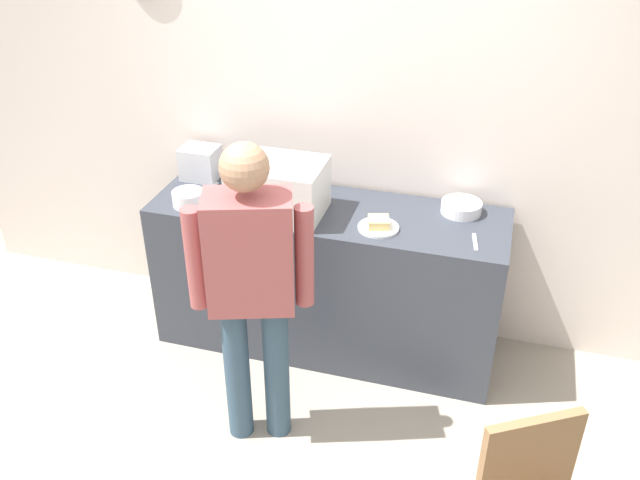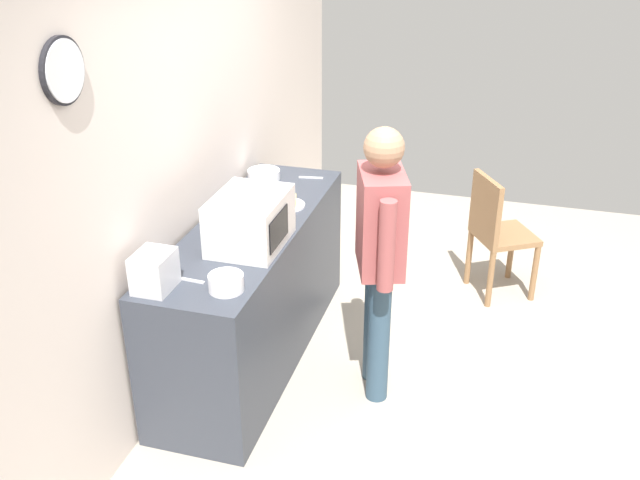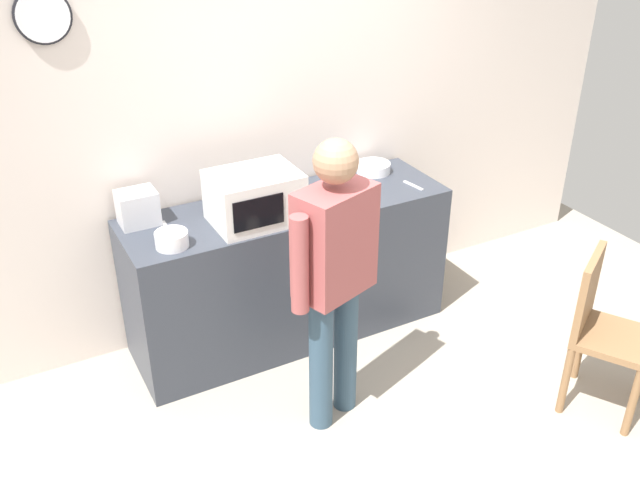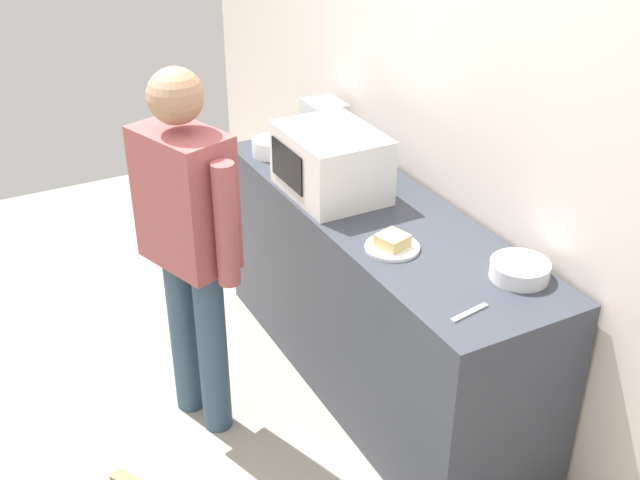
# 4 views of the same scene
# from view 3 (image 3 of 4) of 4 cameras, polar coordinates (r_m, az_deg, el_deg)

# --- Properties ---
(ground_plane) EXTENTS (6.00, 6.00, 0.00)m
(ground_plane) POSITION_cam_3_polar(r_m,az_deg,el_deg) (4.00, 6.41, -16.14)
(ground_plane) COLOR #9E9384
(back_wall) EXTENTS (5.40, 0.13, 2.60)m
(back_wall) POSITION_cam_3_polar(r_m,az_deg,el_deg) (4.49, -4.30, 9.07)
(back_wall) COLOR silver
(back_wall) RESTS_ON ground_plane
(kitchen_counter) EXTENTS (2.03, 0.62, 0.94)m
(kitchen_counter) POSITION_cam_3_polar(r_m,az_deg,el_deg) (4.52, -2.53, -2.49)
(kitchen_counter) COLOR #333842
(kitchen_counter) RESTS_ON ground_plane
(microwave) EXTENTS (0.50, 0.39, 0.30)m
(microwave) POSITION_cam_3_polar(r_m,az_deg,el_deg) (4.05, -5.31, 3.45)
(microwave) COLOR silver
(microwave) RESTS_ON kitchen_counter
(sandwich_plate) EXTENTS (0.22, 0.22, 0.07)m
(sandwich_plate) POSITION_cam_3_polar(r_m,az_deg,el_deg) (4.31, 1.96, 3.33)
(sandwich_plate) COLOR white
(sandwich_plate) RESTS_ON kitchen_counter
(salad_bowl) EXTENTS (0.23, 0.23, 0.07)m
(salad_bowl) POSITION_cam_3_polar(r_m,az_deg,el_deg) (4.74, 4.35, 5.86)
(salad_bowl) COLOR white
(salad_bowl) RESTS_ON kitchen_counter
(cereal_bowl) EXTENTS (0.18, 0.18, 0.09)m
(cereal_bowl) POSITION_cam_3_polar(r_m,az_deg,el_deg) (3.89, -11.91, 0.05)
(cereal_bowl) COLOR white
(cereal_bowl) RESTS_ON kitchen_counter
(toaster) EXTENTS (0.22, 0.18, 0.20)m
(toaster) POSITION_cam_3_polar(r_m,az_deg,el_deg) (4.16, -14.54, 2.54)
(toaster) COLOR silver
(toaster) RESTS_ON kitchen_counter
(fork_utensil) EXTENTS (0.03, 0.17, 0.01)m
(fork_utensil) POSITION_cam_3_polar(r_m,az_deg,el_deg) (4.11, -12.32, 0.99)
(fork_utensil) COLOR silver
(fork_utensil) RESTS_ON kitchen_counter
(spoon_utensil) EXTENTS (0.05, 0.17, 0.01)m
(spoon_utensil) POSITION_cam_3_polar(r_m,az_deg,el_deg) (4.58, 7.55, 4.39)
(spoon_utensil) COLOR silver
(spoon_utensil) RESTS_ON kitchen_counter
(person_standing) EXTENTS (0.56, 0.36, 1.66)m
(person_standing) POSITION_cam_3_polar(r_m,az_deg,el_deg) (3.57, 1.18, -2.25)
(person_standing) COLOR #314A5F
(person_standing) RESTS_ON ground_plane
(wooden_chair) EXTENTS (0.55, 0.55, 0.94)m
(wooden_chair) POSITION_cam_3_polar(r_m,az_deg,el_deg) (4.21, 21.80, -6.49)
(wooden_chair) COLOR olive
(wooden_chair) RESTS_ON ground_plane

